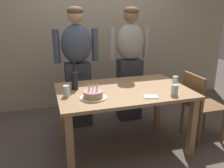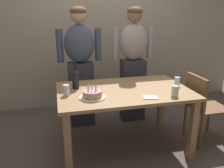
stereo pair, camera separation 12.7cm
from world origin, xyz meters
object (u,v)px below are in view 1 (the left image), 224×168
object	(u,v)px
napkin_stack	(151,97)
dining_chair	(199,102)
wine_bottle	(75,79)
person_woman_cardigan	(130,63)
person_man_bearded	(77,66)
birthday_cake	(93,95)
water_glass_near	(175,90)
water_glass_side	(175,81)
water_glass_far	(66,91)

from	to	relation	value
napkin_stack	dining_chair	xyz separation A→B (m)	(0.77, 0.21, -0.23)
wine_bottle	person_woman_cardigan	distance (m)	1.06
napkin_stack	person_man_bearded	distance (m)	1.22
person_man_bearded	person_woman_cardigan	bearing A→B (deg)	-180.00
napkin_stack	dining_chair	distance (m)	0.83
napkin_stack	person_woman_cardigan	bearing A→B (deg)	81.15
birthday_cake	person_woman_cardigan	distance (m)	1.19
water_glass_near	person_man_bearded	xyz separation A→B (m)	(-0.87, 1.07, 0.08)
water_glass_near	napkin_stack	size ratio (longest dim) A/B	0.78
birthday_cake	water_glass_side	distance (m)	1.05
birthday_cake	napkin_stack	size ratio (longest dim) A/B	1.90
water_glass_side	dining_chair	world-z (taller)	dining_chair
birthday_cake	water_glass_far	world-z (taller)	birthday_cake
water_glass_side	person_man_bearded	bearing A→B (deg)	143.97
water_glass_side	napkin_stack	size ratio (longest dim) A/B	0.77
person_woman_cardigan	dining_chair	world-z (taller)	person_woman_cardigan
birthday_cake	water_glass_far	bearing A→B (deg)	151.84
person_woman_cardigan	wine_bottle	bearing A→B (deg)	32.74
birthday_cake	napkin_stack	world-z (taller)	birthday_cake
birthday_cake	person_woman_cardigan	size ratio (longest dim) A/B	0.17
water_glass_far	water_glass_side	xyz separation A→B (m)	(1.30, 0.01, -0.00)
water_glass_far	wine_bottle	world-z (taller)	wine_bottle
water_glass_near	dining_chair	xyz separation A→B (m)	(0.51, 0.23, -0.28)
napkin_stack	dining_chair	world-z (taller)	dining_chair
napkin_stack	person_woman_cardigan	distance (m)	1.08
water_glass_far	wine_bottle	distance (m)	0.25
birthday_cake	person_man_bearded	xyz separation A→B (m)	(-0.02, 0.92, 0.10)
birthday_cake	person_woman_cardigan	world-z (taller)	person_woman_cardigan
birthday_cake	water_glass_near	bearing A→B (deg)	-10.35
water_glass_side	napkin_stack	distance (m)	0.54
water_glass_near	water_glass_side	xyz separation A→B (m)	(0.19, 0.30, -0.00)
napkin_stack	dining_chair	size ratio (longest dim) A/B	0.17
person_woman_cardigan	dining_chair	xyz separation A→B (m)	(0.61, -0.84, -0.36)
water_glass_side	wine_bottle	size ratio (longest dim) A/B	0.36
birthday_cake	napkin_stack	distance (m)	0.60
water_glass_side	person_man_bearded	size ratio (longest dim) A/B	0.07
water_glass_near	person_woman_cardigan	size ratio (longest dim) A/B	0.07
birthday_cake	water_glass_side	world-z (taller)	birthday_cake
birthday_cake	person_man_bearded	distance (m)	0.92
person_man_bearded	water_glass_side	bearing A→B (deg)	143.97
wine_bottle	person_woman_cardigan	xyz separation A→B (m)	(0.89, 0.57, 0.01)
napkin_stack	wine_bottle	bearing A→B (deg)	146.17
person_woman_cardigan	birthday_cake	bearing A→B (deg)	50.66
person_man_bearded	dining_chair	distance (m)	1.65
water_glass_side	person_woman_cardigan	bearing A→B (deg)	110.72
birthday_cake	wine_bottle	size ratio (longest dim) A/B	0.88
napkin_stack	person_man_bearded	bearing A→B (deg)	119.74
birthday_cake	dining_chair	xyz separation A→B (m)	(1.36, 0.07, -0.26)
person_woman_cardigan	napkin_stack	bearing A→B (deg)	81.15
birthday_cake	water_glass_near	distance (m)	0.87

